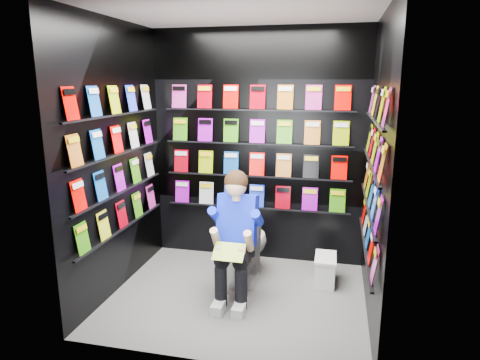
# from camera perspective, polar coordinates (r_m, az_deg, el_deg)

# --- Properties ---
(floor) EXTENTS (2.40, 2.40, 0.00)m
(floor) POSITION_cam_1_polar(r_m,az_deg,el_deg) (4.27, -0.34, -15.28)
(floor) COLOR slate
(floor) RESTS_ON ground
(ceiling) EXTENTS (2.40, 2.40, 0.00)m
(ceiling) POSITION_cam_1_polar(r_m,az_deg,el_deg) (3.80, -0.40, 21.69)
(ceiling) COLOR white
(ceiling) RESTS_ON floor
(wall_back) EXTENTS (2.40, 0.04, 2.60)m
(wall_back) POSITION_cam_1_polar(r_m,az_deg,el_deg) (4.80, 2.37, 4.32)
(wall_back) COLOR black
(wall_back) RESTS_ON floor
(wall_front) EXTENTS (2.40, 0.04, 2.60)m
(wall_front) POSITION_cam_1_polar(r_m,az_deg,el_deg) (2.89, -4.90, -1.61)
(wall_front) COLOR black
(wall_front) RESTS_ON floor
(wall_left) EXTENTS (0.04, 2.00, 2.60)m
(wall_left) POSITION_cam_1_polar(r_m,az_deg,el_deg) (4.26, -16.29, 2.69)
(wall_left) COLOR black
(wall_left) RESTS_ON floor
(wall_right) EXTENTS (0.04, 2.00, 2.60)m
(wall_right) POSITION_cam_1_polar(r_m,az_deg,el_deg) (3.75, 17.79, 1.21)
(wall_right) COLOR black
(wall_right) RESTS_ON floor
(comics_back) EXTENTS (2.10, 0.06, 1.37)m
(comics_back) POSITION_cam_1_polar(r_m,az_deg,el_deg) (4.77, 2.30, 4.32)
(comics_back) COLOR #CA6E1A
(comics_back) RESTS_ON wall_back
(comics_left) EXTENTS (0.06, 1.70, 1.37)m
(comics_left) POSITION_cam_1_polar(r_m,az_deg,el_deg) (4.25, -15.94, 2.75)
(comics_left) COLOR #CA6E1A
(comics_left) RESTS_ON wall_left
(comics_right) EXTENTS (0.06, 1.70, 1.37)m
(comics_right) POSITION_cam_1_polar(r_m,az_deg,el_deg) (3.75, 17.34, 1.31)
(comics_right) COLOR #CA6E1A
(comics_right) RESTS_ON wall_right
(toilet) EXTENTS (0.43, 0.76, 0.73)m
(toilet) POSITION_cam_1_polar(r_m,az_deg,el_deg) (4.51, 0.84, -8.58)
(toilet) COLOR silver
(toilet) RESTS_ON floor
(longbox) EXTENTS (0.20, 0.36, 0.27)m
(longbox) POSITION_cam_1_polar(r_m,az_deg,el_deg) (4.56, 11.27, -11.80)
(longbox) COLOR silver
(longbox) RESTS_ON floor
(longbox_lid) EXTENTS (0.21, 0.37, 0.03)m
(longbox_lid) POSITION_cam_1_polar(r_m,az_deg,el_deg) (4.50, 11.36, -10.11)
(longbox_lid) COLOR silver
(longbox_lid) RESTS_ON longbox
(reader) EXTENTS (0.50, 0.73, 1.32)m
(reader) POSITION_cam_1_polar(r_m,az_deg,el_deg) (4.03, -0.27, -5.45)
(reader) COLOR #0C1ECC
(reader) RESTS_ON toilet
(held_comic) EXTENTS (0.28, 0.17, 0.12)m
(held_comic) POSITION_cam_1_polar(r_m,az_deg,el_deg) (3.77, -1.49, -9.57)
(held_comic) COLOR green
(held_comic) RESTS_ON reader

